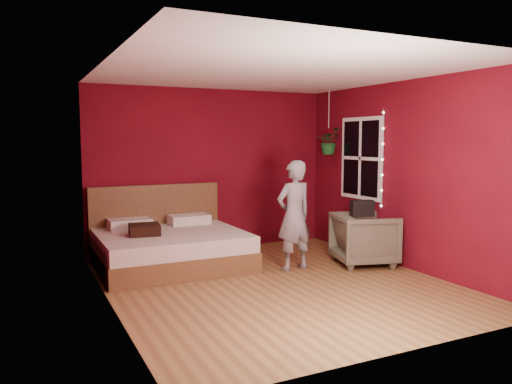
# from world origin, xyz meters

# --- Properties ---
(floor) EXTENTS (4.50, 4.50, 0.00)m
(floor) POSITION_xyz_m (0.00, 0.00, 0.00)
(floor) COLOR olive
(floor) RESTS_ON ground
(room_walls) EXTENTS (4.04, 4.54, 2.62)m
(room_walls) POSITION_xyz_m (0.00, 0.00, 1.68)
(room_walls) COLOR maroon
(room_walls) RESTS_ON ground
(window) EXTENTS (0.05, 0.97, 1.27)m
(window) POSITION_xyz_m (1.97, 0.90, 1.50)
(window) COLOR white
(window) RESTS_ON room_walls
(fairy_lights) EXTENTS (0.04, 0.04, 1.45)m
(fairy_lights) POSITION_xyz_m (1.94, 0.37, 1.50)
(fairy_lights) COLOR silver
(fairy_lights) RESTS_ON room_walls
(bed) EXTENTS (2.00, 1.70, 1.10)m
(bed) POSITION_xyz_m (-0.95, 1.44, 0.29)
(bed) COLOR brown
(bed) RESTS_ON ground
(person) EXTENTS (0.59, 0.43, 1.51)m
(person) POSITION_xyz_m (0.54, 0.50, 0.76)
(person) COLOR slate
(person) RESTS_ON ground
(armchair) EXTENTS (1.01, 0.99, 0.75)m
(armchair) POSITION_xyz_m (1.59, 0.30, 0.37)
(armchair) COLOR #61614C
(armchair) RESTS_ON ground
(handbag) EXTENTS (0.34, 0.24, 0.22)m
(handbag) POSITION_xyz_m (1.37, 0.09, 0.86)
(handbag) COLOR black
(handbag) RESTS_ON armchair
(throw_pillow) EXTENTS (0.45, 0.45, 0.14)m
(throw_pillow) POSITION_xyz_m (-1.33, 1.33, 0.57)
(throw_pillow) COLOR black
(throw_pillow) RESTS_ON bed
(hanging_plant) EXTENTS (0.49, 0.46, 1.06)m
(hanging_plant) POSITION_xyz_m (1.81, 1.57, 1.76)
(hanging_plant) COLOR silver
(hanging_plant) RESTS_ON room_walls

